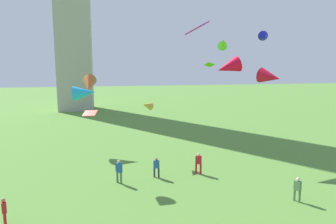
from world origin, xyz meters
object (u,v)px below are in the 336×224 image
kite_flying_6 (89,85)px  kite_flying_9 (228,67)px  person_1 (198,162)px  person_5 (4,210)px  kite_flying_8 (197,28)px  kite_flying_5 (90,113)px  kite_flying_2 (270,77)px  person_4 (119,170)px  kite_flying_10 (223,43)px  person_2 (297,188)px  kite_flying_3 (147,106)px  kite_flying_4 (209,65)px  person_3 (156,166)px  kite_flying_7 (264,37)px  kite_flying_0 (85,93)px

kite_flying_6 → kite_flying_9: bearing=12.4°
person_1 → person_5: size_ratio=1.10×
kite_flying_8 → kite_flying_5: bearing=-94.6°
kite_flying_2 → kite_flying_9: kite_flying_9 is taller
person_4 → person_5: 8.24m
kite_flying_10 → kite_flying_9: bearing=-88.4°
person_2 → kite_flying_10: 17.44m
kite_flying_9 → person_1: bearing=-48.1°
person_2 → kite_flying_3: 14.43m
person_1 → kite_flying_2: (6.79, 1.46, 6.82)m
kite_flying_4 → person_3: bearing=-154.1°
kite_flying_5 → kite_flying_7: bearing=54.9°
kite_flying_8 → person_3: bearing=-148.0°
person_1 → person_3: 3.52m
kite_flying_6 → kite_flying_8: kite_flying_8 is taller
person_3 → person_4: size_ratio=0.89×
kite_flying_4 → kite_flying_5: (-12.50, -16.00, -2.68)m
person_2 → person_5: (-17.90, 0.35, -0.02)m
person_3 → kite_flying_8: (2.76, -1.42, 10.55)m
kite_flying_5 → kite_flying_4: bearing=74.4°
kite_flying_0 → kite_flying_5: kite_flying_0 is taller
kite_flying_8 → kite_flying_6: bearing=-144.0°
kite_flying_10 → person_2: bearing=-74.3°
kite_flying_7 → kite_flying_8: 10.92m
kite_flying_2 → kite_flying_3: size_ratio=1.85×
kite_flying_3 → kite_flying_4: bearing=91.0°
kite_flying_7 → kite_flying_5: bearing=-129.6°
person_1 → kite_flying_3: 7.21m
person_1 → kite_flying_0: bearing=165.4°
person_5 → kite_flying_4: bearing=-67.9°
kite_flying_3 → kite_flying_4: (7.98, 6.11, 3.69)m
person_1 → person_2: person_1 is taller
kite_flying_4 → kite_flying_5: bearing=-156.4°
kite_flying_9 → person_2: bearing=2.3°
kite_flying_2 → kite_flying_5: size_ratio=2.67×
person_2 → kite_flying_5: size_ratio=1.77×
person_5 → kite_flying_8: bearing=-92.6°
person_2 → kite_flying_2: size_ratio=0.66×
person_2 → kite_flying_5: kite_flying_5 is taller
person_4 → kite_flying_8: kite_flying_8 is taller
person_3 → kite_flying_10: 15.50m
kite_flying_7 → kite_flying_6: bearing=-150.9°
kite_flying_0 → kite_flying_10: kite_flying_10 is taller
kite_flying_7 → kite_flying_9: kite_flying_7 is taller
person_2 → kite_flying_0: (-14.45, 15.68, 5.03)m
kite_flying_8 → person_1: bearing=124.2°
kite_flying_4 → kite_flying_9: 6.84m
person_5 → kite_flying_4: size_ratio=1.22×
kite_flying_9 → kite_flying_10: bearing=162.5°
person_5 → kite_flying_0: bearing=-34.3°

